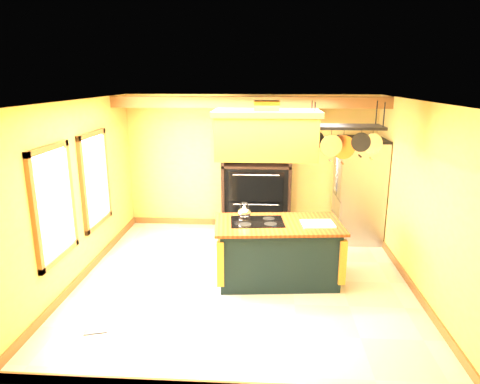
# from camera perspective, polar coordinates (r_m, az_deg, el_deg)

# --- Properties ---
(floor) EXTENTS (5.00, 5.00, 0.00)m
(floor) POSITION_cam_1_polar(r_m,az_deg,el_deg) (6.76, 0.50, -11.46)
(floor) COLOR beige
(floor) RESTS_ON ground
(ceiling) EXTENTS (5.00, 5.00, 0.00)m
(ceiling) POSITION_cam_1_polar(r_m,az_deg,el_deg) (6.06, 0.56, 12.06)
(ceiling) COLOR white
(ceiling) RESTS_ON wall_back
(wall_back) EXTENTS (5.00, 0.02, 2.70)m
(wall_back) POSITION_cam_1_polar(r_m,az_deg,el_deg) (8.71, 1.42, 3.99)
(wall_back) COLOR gold
(wall_back) RESTS_ON floor
(wall_front) EXTENTS (5.00, 0.02, 2.70)m
(wall_front) POSITION_cam_1_polar(r_m,az_deg,el_deg) (3.92, -1.49, -10.03)
(wall_front) COLOR gold
(wall_front) RESTS_ON floor
(wall_left) EXTENTS (0.02, 5.00, 2.70)m
(wall_left) POSITION_cam_1_polar(r_m,az_deg,el_deg) (6.87, -20.77, 0.02)
(wall_left) COLOR gold
(wall_left) RESTS_ON floor
(wall_right) EXTENTS (0.02, 5.00, 2.70)m
(wall_right) POSITION_cam_1_polar(r_m,az_deg,el_deg) (6.63, 22.64, -0.69)
(wall_right) COLOR gold
(wall_right) RESTS_ON floor
(ceiling_beam) EXTENTS (5.00, 0.15, 0.20)m
(ceiling_beam) POSITION_cam_1_polar(r_m,az_deg,el_deg) (7.76, 1.24, 11.88)
(ceiling_beam) COLOR brown
(ceiling_beam) RESTS_ON ceiling
(window_near) EXTENTS (0.06, 1.06, 1.56)m
(window_near) POSITION_cam_1_polar(r_m,az_deg,el_deg) (6.15, -23.51, -1.46)
(window_near) COLOR brown
(window_near) RESTS_ON wall_left
(window_far) EXTENTS (0.06, 1.06, 1.56)m
(window_far) POSITION_cam_1_polar(r_m,az_deg,el_deg) (7.38, -18.70, 1.59)
(window_far) COLOR brown
(window_far) RESTS_ON wall_left
(kitchen_island) EXTENTS (1.97, 1.21, 1.11)m
(kitchen_island) POSITION_cam_1_polar(r_m,az_deg,el_deg) (6.56, 5.03, -7.85)
(kitchen_island) COLOR black
(kitchen_island) RESTS_ON floor
(range_hood) EXTENTS (1.49, 0.84, 0.80)m
(range_hood) POSITION_cam_1_polar(r_m,az_deg,el_deg) (6.09, 3.53, 7.85)
(range_hood) COLOR #A88C2A
(range_hood) RESTS_ON ceiling
(pot_rack) EXTENTS (1.10, 0.51, 0.82)m
(pot_rack) POSITION_cam_1_polar(r_m,az_deg,el_deg) (6.20, 13.87, 7.49)
(pot_rack) COLOR black
(pot_rack) RESTS_ON ceiling
(refrigerator) EXTENTS (0.82, 0.97, 1.90)m
(refrigerator) POSITION_cam_1_polar(r_m,az_deg,el_deg) (8.39, 15.51, 0.05)
(refrigerator) COLOR #9B9DA4
(refrigerator) RESTS_ON floor
(hutch) EXTENTS (1.35, 0.61, 2.39)m
(hutch) POSITION_cam_1_polar(r_m,az_deg,el_deg) (8.54, 2.21, 0.79)
(hutch) COLOR black
(hutch) RESTS_ON floor
(floor_register) EXTENTS (0.30, 0.20, 0.01)m
(floor_register) POSITION_cam_1_polar(r_m,az_deg,el_deg) (5.78, -18.69, -17.18)
(floor_register) COLOR black
(floor_register) RESTS_ON floor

